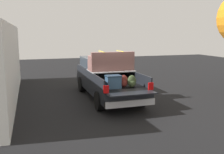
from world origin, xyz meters
The scene contains 3 objects.
ground_plane centered at (0.00, 0.00, 0.00)m, with size 40.00×40.00×0.00m, color black.
pickup_truck centered at (0.35, 0.00, 0.94)m, with size 6.05×2.06×2.23m.
building_facade centered at (1.20, 4.22, 1.69)m, with size 10.55×0.36×3.37m, color white.
Camera 1 is at (-11.11, 3.42, 3.00)m, focal length 40.88 mm.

